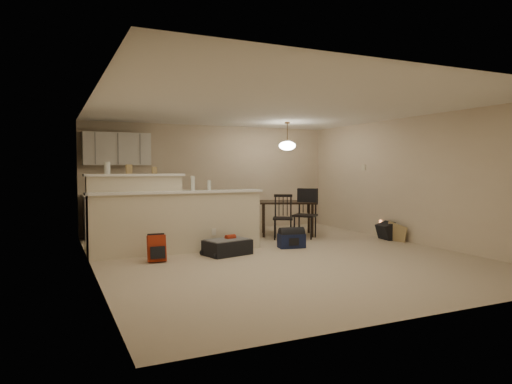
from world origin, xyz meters
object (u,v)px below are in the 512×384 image
pendant_lamp (287,145)px  suitcase (227,247)px  dining_table (287,205)px  dining_chair_near (283,217)px  dining_chair_far (305,214)px  navy_duffel (291,241)px  red_backpack (157,249)px  black_daypack (387,231)px

pendant_lamp → suitcase: bearing=-141.8°
dining_table → pendant_lamp: 1.33m
dining_chair_near → suitcase: (-1.68, -1.13, -0.34)m
dining_chair_near → dining_chair_far: dining_chair_far is taller
pendant_lamp → navy_duffel: 2.46m
red_backpack → black_daypack: 4.88m
dining_table → black_daypack: (1.61, -1.42, -0.49)m
red_backpack → pendant_lamp: bearing=31.0°
pendant_lamp → navy_duffel: pendant_lamp is taller
suitcase → black_daypack: 3.64m
dining_chair_near → red_backpack: (-2.91, -1.21, -0.26)m
dining_chair_near → navy_duffel: bearing=-79.7°
pendant_lamp → black_daypack: pendant_lamp is taller
dining_chair_far → red_backpack: size_ratio=2.45×
pendant_lamp → dining_chair_far: pendant_lamp is taller
suitcase → black_daypack: size_ratio=1.93×
suitcase → red_backpack: red_backpack is taller
dining_chair_far → suitcase: bearing=-107.0°
dining_chair_far → suitcase: dining_chair_far is taller
red_backpack → black_daypack: red_backpack is taller
pendant_lamp → navy_duffel: (-0.69, -1.45, -1.86)m
red_backpack → black_daypack: bearing=6.9°
navy_duffel → pendant_lamp: bearing=73.5°
dining_chair_far → red_backpack: bearing=-114.5°
pendant_lamp → dining_chair_near: size_ratio=0.66×
dining_table → dining_chair_near: dining_chair_near is taller
dining_chair_far → pendant_lamp: bearing=152.6°
dining_chair_far → black_daypack: size_ratio=2.65×
red_backpack → navy_duffel: size_ratio=0.87×
dining_chair_far → red_backpack: 3.61m
dining_table → suitcase: 2.64m
suitcase → dining_table: bearing=23.9°
pendant_lamp → dining_chair_far: bearing=-74.3°
dining_chair_near → black_daypack: dining_chair_near is taller
navy_duffel → black_daypack: 2.30m
pendant_lamp → dining_chair_near: (-0.35, -0.47, -1.52)m
dining_chair_near → navy_duffel: dining_chair_near is taller
suitcase → pendant_lamp: bearing=23.9°
dining_chair_near → dining_chair_far: (0.50, -0.06, 0.05)m
pendant_lamp → black_daypack: (1.61, -1.42, -1.82)m
dining_chair_far → red_backpack: (-3.41, -1.15, -0.30)m
dining_chair_near → pendant_lamp: bearing=82.5°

